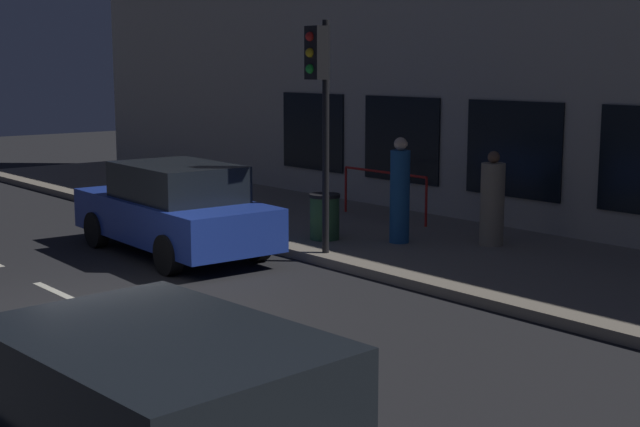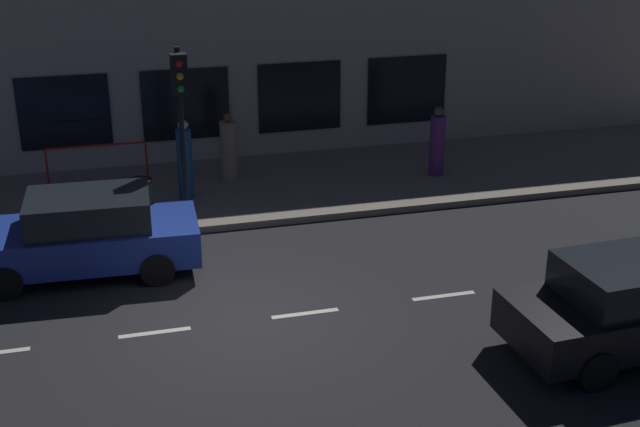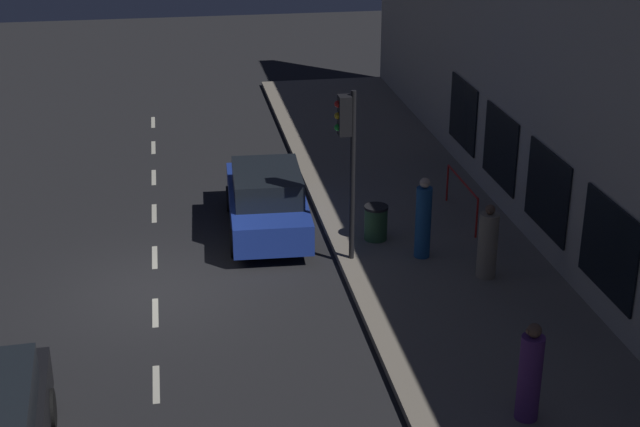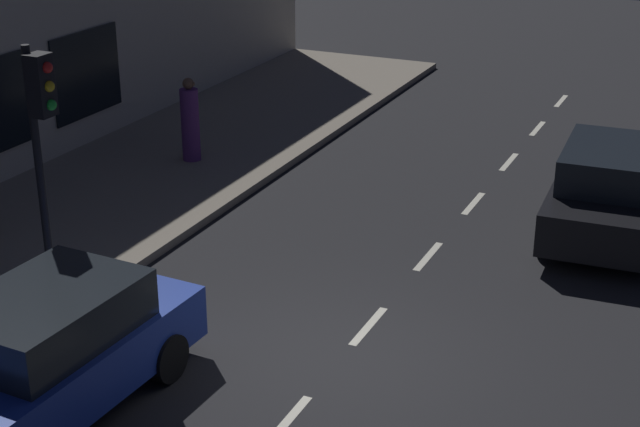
% 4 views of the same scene
% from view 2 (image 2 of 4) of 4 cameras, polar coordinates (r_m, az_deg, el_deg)
% --- Properties ---
extents(ground_plane, '(60.00, 60.00, 0.00)m').
position_cam_2_polar(ground_plane, '(15.03, -4.72, -7.06)').
color(ground_plane, '#232326').
extents(sidewalk, '(4.50, 32.00, 0.15)m').
position_cam_2_polar(sidewalk, '(20.64, -7.88, 1.36)').
color(sidewalk, gray).
rests_on(sidewalk, ground).
extents(building_facade, '(0.65, 32.00, 6.71)m').
position_cam_2_polar(building_facade, '(22.23, -9.19, 11.54)').
color(building_facade, beige).
rests_on(building_facade, ground).
extents(lane_centre_line, '(0.12, 27.20, 0.01)m').
position_cam_2_polar(lane_centre_line, '(15.21, -0.99, -6.60)').
color(lane_centre_line, beige).
rests_on(lane_centre_line, ground).
extents(traffic_light, '(0.46, 0.32, 3.79)m').
position_cam_2_polar(traffic_light, '(17.75, -9.19, 7.43)').
color(traffic_light, black).
rests_on(traffic_light, sidewalk).
extents(parked_car_0, '(2.07, 4.48, 1.58)m').
position_cam_2_polar(parked_car_0, '(14.75, 20.33, -5.60)').
color(parked_car_0, black).
rests_on(parked_car_0, ground).
extents(parked_car_1, '(2.01, 4.42, 1.58)m').
position_cam_2_polar(parked_car_1, '(16.94, -15.28, -1.35)').
color(parked_car_1, '#1E389E').
rests_on(parked_car_1, ground).
extents(pedestrian_0, '(0.58, 0.58, 1.63)m').
position_cam_2_polar(pedestrian_0, '(21.09, -6.02, 4.24)').
color(pedestrian_0, gray).
rests_on(pedestrian_0, sidewalk).
extents(pedestrian_1, '(0.42, 0.42, 1.72)m').
position_cam_2_polar(pedestrian_1, '(21.42, 7.74, 4.59)').
color(pedestrian_1, '#5B2D70').
rests_on(pedestrian_1, sidewalk).
extents(pedestrian_2, '(0.38, 0.38, 1.85)m').
position_cam_2_polar(pedestrian_2, '(19.91, -8.90, 3.38)').
color(pedestrian_2, '#1E5189').
rests_on(pedestrian_2, sidewalk).
extents(trash_bin, '(0.55, 0.55, 0.82)m').
position_cam_2_polar(trash_bin, '(19.23, -11.74, 1.07)').
color(trash_bin, '#2D5633').
rests_on(trash_bin, sidewalk).
extents(red_railing, '(0.05, 2.37, 0.97)m').
position_cam_2_polar(red_railing, '(21.29, -14.52, 3.81)').
color(red_railing, red).
rests_on(red_railing, sidewalk).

